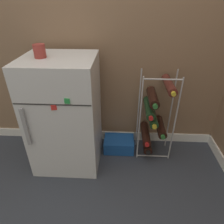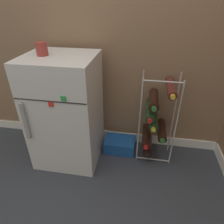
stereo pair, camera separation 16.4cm
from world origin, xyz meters
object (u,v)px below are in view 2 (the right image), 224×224
at_px(wine_rack, 154,119).
at_px(mini_fridge, 66,112).
at_px(soda_box, 120,145).
at_px(fridge_top_cup, 42,49).

bearing_deg(wine_rack, mini_fridge, -170.54).
relative_size(mini_fridge, wine_rack, 1.18).
bearing_deg(mini_fridge, soda_box, 17.83).
bearing_deg(mini_fridge, wine_rack, 9.46).
distance_m(mini_fridge, fridge_top_cup, 0.52).
xyz_separation_m(mini_fridge, soda_box, (0.44, 0.14, -0.40)).
bearing_deg(fridge_top_cup, soda_box, 15.75).
distance_m(wine_rack, fridge_top_cup, 1.03).
bearing_deg(soda_box, fridge_top_cup, -164.25).
height_order(mini_fridge, soda_box, mini_fridge).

